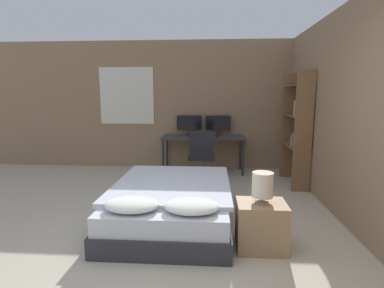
{
  "coord_description": "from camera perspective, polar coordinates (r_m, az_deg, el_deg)",
  "views": [
    {
      "loc": [
        0.26,
        -2.26,
        1.58
      ],
      "look_at": [
        -0.08,
        2.75,
        0.75
      ],
      "focal_mm": 28.0,
      "sensor_mm": 36.0,
      "label": 1
    }
  ],
  "objects": [
    {
      "name": "office_chair",
      "position": [
        5.44,
        1.82,
        -3.2
      ],
      "size": [
        0.52,
        0.52,
        0.95
      ],
      "color": "black",
      "rests_on": "ground_plane"
    },
    {
      "name": "wall_back",
      "position": [
        6.44,
        1.38,
        7.37
      ],
      "size": [
        12.0,
        0.08,
        2.7
      ],
      "color": "#8E7051",
      "rests_on": "ground_plane"
    },
    {
      "name": "wall_side_right",
      "position": [
        4.12,
        27.65,
        5.09
      ],
      "size": [
        0.06,
        12.0,
        2.7
      ],
      "color": "#8E7051",
      "rests_on": "ground_plane"
    },
    {
      "name": "monitor_right",
      "position": [
        6.29,
        4.97,
        3.86
      ],
      "size": [
        0.52,
        0.16,
        0.41
      ],
      "color": "black",
      "rests_on": "desk"
    },
    {
      "name": "desk",
      "position": [
        6.12,
        2.14,
        0.72
      ],
      "size": [
        1.68,
        0.63,
        0.74
      ],
      "color": "#38383D",
      "rests_on": "ground_plane"
    },
    {
      "name": "computer_mouse",
      "position": [
        5.9,
        4.81,
        1.35
      ],
      "size": [
        0.07,
        0.05,
        0.04
      ],
      "color": "black",
      "rests_on": "desk"
    },
    {
      "name": "ground_plane",
      "position": [
        2.78,
        -2.48,
        -25.39
      ],
      "size": [
        20.0,
        20.0,
        0.0
      ],
      "primitive_type": "plane",
      "color": "#B2A893"
    },
    {
      "name": "bookshelf",
      "position": [
        5.43,
        19.46,
        3.3
      ],
      "size": [
        0.29,
        0.91,
        1.97
      ],
      "color": "brown",
      "rests_on": "ground_plane"
    },
    {
      "name": "keyboard",
      "position": [
        5.9,
        2.08,
        1.29
      ],
      "size": [
        0.38,
        0.13,
        0.02
      ],
      "color": "black",
      "rests_on": "desk"
    },
    {
      "name": "bedside_lamp",
      "position": [
        3.12,
        13.29,
        -7.63
      ],
      "size": [
        0.21,
        0.21,
        0.32
      ],
      "color": "gray",
      "rests_on": "nightstand"
    },
    {
      "name": "nightstand",
      "position": [
        3.27,
        13.0,
        -14.92
      ],
      "size": [
        0.5,
        0.4,
        0.5
      ],
      "color": "#997551",
      "rests_on": "ground_plane"
    },
    {
      "name": "bed",
      "position": [
        3.84,
        -3.91,
        -11.1
      ],
      "size": [
        1.45,
        2.01,
        0.55
      ],
      "color": "#2D2D33",
      "rests_on": "ground_plane"
    },
    {
      "name": "monitor_left",
      "position": [
        6.31,
        -0.53,
        3.91
      ],
      "size": [
        0.52,
        0.16,
        0.41
      ],
      "color": "black",
      "rests_on": "desk"
    }
  ]
}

